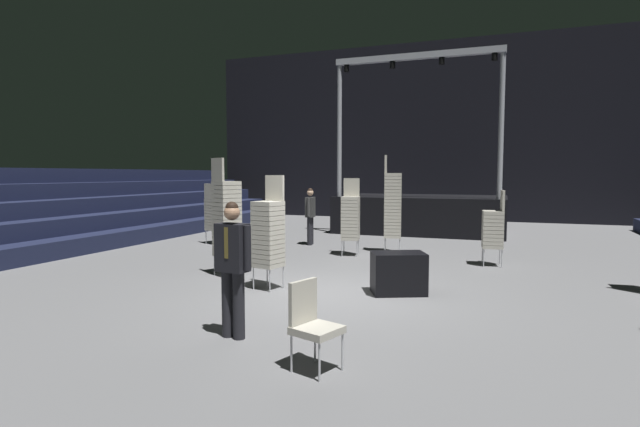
% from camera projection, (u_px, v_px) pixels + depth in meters
% --- Properties ---
extents(ground_plane, '(22.00, 30.00, 0.10)m').
position_uv_depth(ground_plane, '(331.00, 296.00, 8.60)').
color(ground_plane, slate).
extents(arena_end_wall, '(22.00, 0.30, 8.00)m').
position_uv_depth(arena_end_wall, '(441.00, 131.00, 22.28)').
color(arena_end_wall, black).
rests_on(arena_end_wall, ground_plane).
extents(bleacher_bank_left, '(3.75, 24.00, 2.25)m').
position_uv_depth(bleacher_bank_left, '(7.00, 211.00, 12.63)').
color(bleacher_bank_left, '#191E38').
rests_on(bleacher_bank_left, ground_plane).
extents(stage_riser, '(5.75, 3.37, 5.97)m').
position_uv_depth(stage_riser, '(421.00, 212.00, 17.68)').
color(stage_riser, black).
rests_on(stage_riser, ground_plane).
extents(man_with_tie, '(0.57, 0.29, 1.73)m').
position_uv_depth(man_with_tie, '(232.00, 261.00, 6.19)').
color(man_with_tie, black).
rests_on(man_with_tie, ground_plane).
extents(chair_stack_front_left, '(0.51, 0.51, 1.96)m').
position_uv_depth(chair_stack_front_left, '(351.00, 217.00, 12.54)').
color(chair_stack_front_left, '#B2B5BA').
rests_on(chair_stack_front_left, ground_plane).
extents(chair_stack_mid_left, '(0.53, 0.53, 2.05)m').
position_uv_depth(chair_stack_mid_left, '(268.00, 232.00, 8.86)').
color(chair_stack_mid_left, '#B2B5BA').
rests_on(chair_stack_mid_left, ground_plane).
extents(chair_stack_mid_centre, '(0.52, 0.52, 2.56)m').
position_uv_depth(chair_stack_mid_centre, '(393.00, 204.00, 12.93)').
color(chair_stack_mid_centre, '#B2B5BA').
rests_on(chair_stack_mid_centre, ground_plane).
extents(chair_stack_rear_left, '(0.49, 0.49, 1.71)m').
position_uv_depth(chair_stack_rear_left, '(493.00, 228.00, 11.13)').
color(chair_stack_rear_left, '#B2B5BA').
rests_on(chair_stack_rear_left, ground_plane).
extents(chair_stack_rear_right, '(0.57, 0.57, 1.79)m').
position_uv_depth(chair_stack_rear_right, '(214.00, 214.00, 14.64)').
color(chair_stack_rear_right, '#B2B5BA').
rests_on(chair_stack_rear_right, ground_plane).
extents(chair_stack_rear_centre, '(0.59, 0.59, 2.39)m').
position_uv_depth(chair_stack_rear_centre, '(227.00, 217.00, 10.01)').
color(chair_stack_rear_centre, '#B2B5BA').
rests_on(chair_stack_rear_centre, ground_plane).
extents(crew_worker_near_stage, '(0.29, 0.57, 1.66)m').
position_uv_depth(crew_worker_near_stage, '(310.00, 213.00, 14.45)').
color(crew_worker_near_stage, black).
rests_on(crew_worker_near_stage, ground_plane).
extents(equipment_road_case, '(1.07, 0.91, 0.72)m').
position_uv_depth(equipment_road_case, '(398.00, 273.00, 8.55)').
color(equipment_road_case, black).
rests_on(equipment_road_case, ground_plane).
extents(loose_chair_near_man, '(0.56, 0.56, 0.95)m').
position_uv_depth(loose_chair_near_man, '(312.00, 320.00, 5.20)').
color(loose_chair_near_man, '#B2B5BA').
rests_on(loose_chair_near_man, ground_plane).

